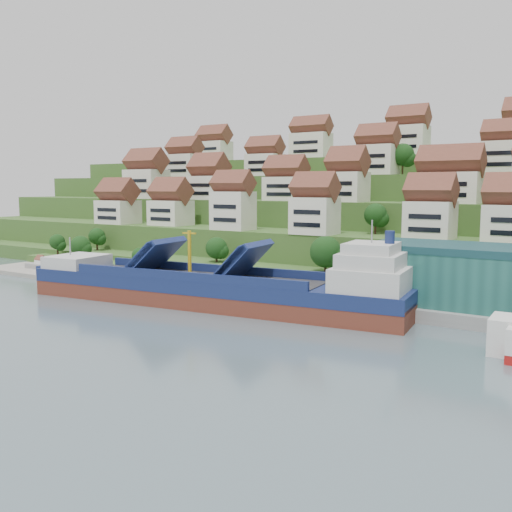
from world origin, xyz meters
The scene contains 9 objects.
ground centered at (0.00, 0.00, 0.00)m, with size 300.00×300.00×0.00m, color slate.
quay centered at (20.00, 15.00, 1.10)m, with size 180.00×14.00×2.20m, color gray.
pebble_beach centered at (-58.00, 12.00, 0.50)m, with size 45.00×20.00×1.00m, color gray.
hillside centered at (0.00, 103.55, 10.66)m, with size 260.00×128.00×31.00m.
hillside_village centered at (0.92, 60.71, 24.29)m, with size 154.86×62.98×28.77m.
hillside_trees centered at (-4.96, 46.57, 17.17)m, with size 141.15×61.87×30.35m.
flagpole centered at (18.11, 10.00, 6.88)m, with size 1.28×0.16×8.00m.
beach_huts centered at (-60.00, 10.75, 2.10)m, with size 14.40×3.70×2.20m.
cargo_ship centered at (-2.31, 0.82, 3.16)m, with size 74.93×20.50×16.38m.
Camera 1 is at (59.71, -80.85, 21.87)m, focal length 40.00 mm.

